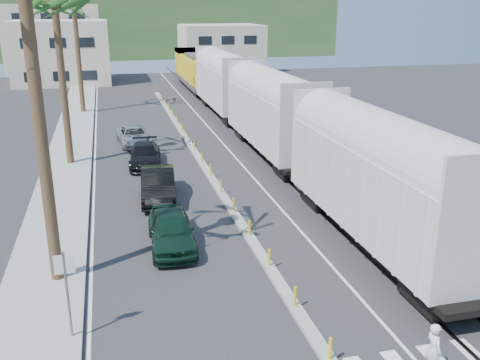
# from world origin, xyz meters

# --- Properties ---
(ground) EXTENTS (140.00, 140.00, 0.00)m
(ground) POSITION_xyz_m (0.00, 0.00, 0.00)
(ground) COLOR #28282B
(ground) RESTS_ON ground
(sidewalk) EXTENTS (3.00, 90.00, 0.15)m
(sidewalk) POSITION_xyz_m (-8.50, 25.00, 0.07)
(sidewalk) COLOR gray
(sidewalk) RESTS_ON ground
(rails) EXTENTS (1.56, 100.00, 0.06)m
(rails) POSITION_xyz_m (5.00, 28.00, 0.03)
(rails) COLOR black
(rails) RESTS_ON ground
(median) EXTENTS (0.45, 60.00, 0.85)m
(median) POSITION_xyz_m (0.00, 19.96, 0.09)
(median) COLOR gray
(median) RESTS_ON ground
(lane_markings) EXTENTS (9.42, 90.00, 0.01)m
(lane_markings) POSITION_xyz_m (-2.15, 25.00, 0.00)
(lane_markings) COLOR silver
(lane_markings) RESTS_ON ground
(freight_train) EXTENTS (3.00, 60.94, 5.85)m
(freight_train) POSITION_xyz_m (5.00, 26.73, 2.91)
(freight_train) COLOR #BAB6AA
(freight_train) RESTS_ON ground
(street_sign) EXTENTS (0.60, 0.08, 3.00)m
(street_sign) POSITION_xyz_m (-7.30, 2.00, 1.97)
(street_sign) COLOR slate
(street_sign) RESTS_ON ground
(buildings) EXTENTS (38.00, 27.00, 10.00)m
(buildings) POSITION_xyz_m (-6.41, 71.66, 4.36)
(buildings) COLOR #BCAE95
(buildings) RESTS_ON ground
(hillside) EXTENTS (80.00, 20.00, 12.00)m
(hillside) POSITION_xyz_m (0.00, 100.00, 6.00)
(hillside) COLOR #385628
(hillside) RESTS_ON ground
(car_lead) EXTENTS (2.16, 4.75, 1.58)m
(car_lead) POSITION_xyz_m (-3.46, 7.94, 0.79)
(car_lead) COLOR black
(car_lead) RESTS_ON ground
(car_second) EXTENTS (2.51, 5.25, 1.64)m
(car_second) POSITION_xyz_m (-3.42, 14.05, 0.82)
(car_second) COLOR black
(car_second) RESTS_ON ground
(car_third) EXTENTS (2.79, 5.17, 1.40)m
(car_third) POSITION_xyz_m (-3.60, 20.62, 0.70)
(car_third) COLOR black
(car_third) RESTS_ON ground
(car_rear) EXTENTS (3.03, 5.15, 1.32)m
(car_rear) POSITION_xyz_m (-3.97, 26.30, 0.66)
(car_rear) COLOR #ABAEB0
(car_rear) RESTS_ON ground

